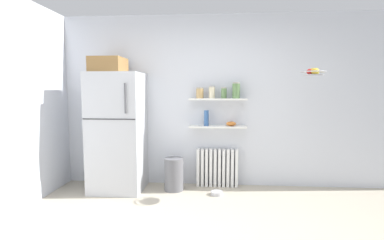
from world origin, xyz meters
The scene contains 16 objects.
ground_plane centered at (0.00, 0.50, 0.00)m, with size 7.04×7.04×0.00m, color #B2A893.
back_wall centered at (0.00, 2.05, 1.30)m, with size 7.04×0.10×2.60m, color silver.
side_wall_left centered at (-2.25, 0.60, 1.30)m, with size 0.10×4.80×2.60m, color silver.
refrigerator centered at (-1.29, 1.66, 0.91)m, with size 0.74×0.72×1.93m.
radiator centered at (0.18, 1.92, 0.29)m, with size 0.63×0.12×0.57m.
wall_shelf_lower centered at (0.18, 1.89, 0.92)m, with size 0.85×0.22×0.03m, color white.
wall_shelf_upper centered at (0.18, 1.89, 1.33)m, with size 0.85×0.22×0.03m, color white.
storage_jar_0 centered at (-0.09, 1.89, 1.43)m, with size 0.11×0.11×0.17m.
storage_jar_1 centered at (0.09, 1.89, 1.44)m, with size 0.09×0.09×0.18m.
storage_jar_2 centered at (0.26, 1.89, 1.43)m, with size 0.08×0.08×0.17m.
storage_jar_3 centered at (0.44, 1.89, 1.46)m, with size 0.11×0.11×0.24m.
vase centered at (0.01, 1.89, 1.05)m, with size 0.07×0.07×0.23m, color #38609E.
shelf_bowl centered at (0.38, 1.89, 0.97)m, with size 0.15×0.15×0.07m, color orange.
trash_bin centered at (-0.46, 1.68, 0.24)m, with size 0.28×0.28×0.48m, color slate.
pet_food_bowl centered at (0.17, 1.52, 0.03)m, with size 0.17×0.17×0.05m, color #B7B7BC.
hanging_fruit_basket centered at (1.40, 1.43, 1.70)m, with size 0.31×0.31×0.10m.
Camera 1 is at (0.15, -2.53, 1.47)m, focal length 27.74 mm.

